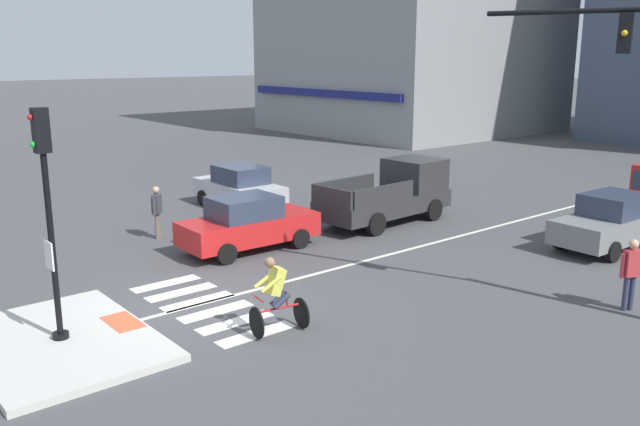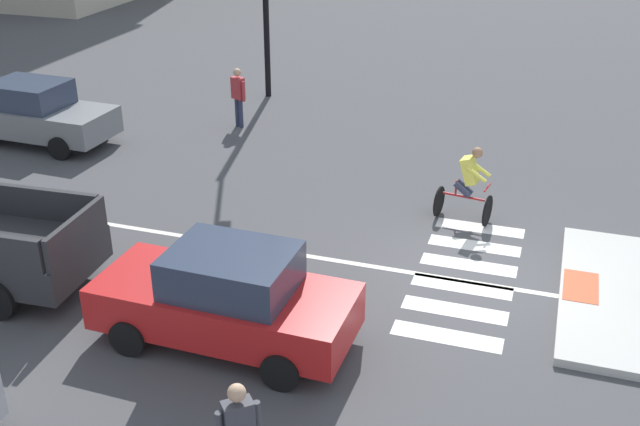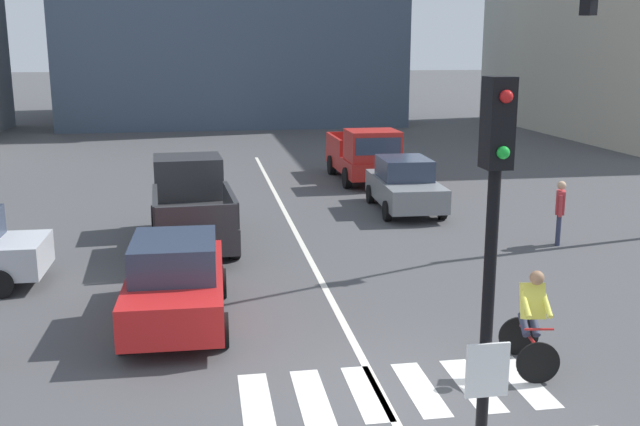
{
  "view_description": "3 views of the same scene",
  "coord_description": "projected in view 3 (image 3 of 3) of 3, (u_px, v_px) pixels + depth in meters",
  "views": [
    {
      "loc": [
        12.83,
        -6.98,
        5.66
      ],
      "look_at": [
        -1.0,
        4.43,
        1.4
      ],
      "focal_mm": 37.4,
      "sensor_mm": 36.0,
      "label": 1
    },
    {
      "loc": [
        -12.42,
        -1.04,
        7.2
      ],
      "look_at": [
        -1.07,
        2.68,
        1.4
      ],
      "focal_mm": 42.91,
      "sensor_mm": 36.0,
      "label": 2
    },
    {
      "loc": [
        -2.68,
        -9.42,
        4.97
      ],
      "look_at": [
        -0.25,
        5.42,
        1.55
      ],
      "focal_mm": 40.88,
      "sensor_mm": 36.0,
      "label": 3
    }
  ],
  "objects": [
    {
      "name": "signal_pole",
      "position": [
        490.0,
        269.0,
        6.95
      ],
      "size": [
        0.44,
        0.38,
        4.57
      ],
      "color": "black",
      "rests_on": "traffic_island"
    },
    {
      "name": "car_red_westbound_near",
      "position": [
        176.0,
        281.0,
        13.28
      ],
      "size": [
        1.91,
        4.13,
        1.64
      ],
      "color": "red",
      "rests_on": "ground"
    },
    {
      "name": "crosswalk_stripe_b",
      "position": [
        312.0,
        397.0,
        10.6
      ],
      "size": [
        0.44,
        1.8,
        0.01
      ],
      "primitive_type": "cube",
      "color": "silver",
      "rests_on": "ground"
    },
    {
      "name": "crosswalk_stripe_a",
      "position": [
        256.0,
        401.0,
        10.47
      ],
      "size": [
        0.44,
        1.8,
        0.01
      ],
      "primitive_type": "cube",
      "color": "silver",
      "rests_on": "ground"
    },
    {
      "name": "pickup_truck_red_eastbound_distant",
      "position": [
        365.0,
        156.0,
        27.32
      ],
      "size": [
        2.11,
        5.12,
        2.08
      ],
      "color": "red",
      "rests_on": "ground"
    },
    {
      "name": "crosswalk_stripe_c",
      "position": [
        367.0,
        393.0,
        10.72
      ],
      "size": [
        0.44,
        1.8,
        0.01
      ],
      "primitive_type": "cube",
      "color": "silver",
      "rests_on": "ground"
    },
    {
      "name": "crosswalk_stripe_f",
      "position": [
        523.0,
        381.0,
        11.11
      ],
      "size": [
        0.44,
        1.8,
        0.01
      ],
      "primitive_type": "cube",
      "color": "silver",
      "rests_on": "ground"
    },
    {
      "name": "car_grey_eastbound_far",
      "position": [
        405.0,
        185.0,
        22.55
      ],
      "size": [
        1.95,
        4.16,
        1.64
      ],
      "color": "slate",
      "rests_on": "ground"
    },
    {
      "name": "pedestrian_waiting_far_side",
      "position": [
        560.0,
        208.0,
        18.56
      ],
      "size": [
        0.36,
        0.5,
        1.67
      ],
      "color": "#2D334C",
      "rests_on": "ground"
    },
    {
      "name": "crosswalk_stripe_e",
      "position": [
        472.0,
        385.0,
        10.98
      ],
      "size": [
        0.44,
        1.8,
        0.01
      ],
      "primitive_type": "cube",
      "color": "silver",
      "rests_on": "ground"
    },
    {
      "name": "ground_plane",
      "position": [
        397.0,
        397.0,
        10.59
      ],
      "size": [
        300.0,
        300.0,
        0.0
      ],
      "primitive_type": "plane",
      "color": "#474749"
    },
    {
      "name": "crosswalk_stripe_d",
      "position": [
        420.0,
        389.0,
        10.85
      ],
      "size": [
        0.44,
        1.8,
        0.01
      ],
      "primitive_type": "cube",
      "color": "silver",
      "rests_on": "ground"
    },
    {
      "name": "cyclist",
      "position": [
        531.0,
        318.0,
        11.29
      ],
      "size": [
        0.82,
        1.18,
        1.68
      ],
      "color": "black",
      "rests_on": "ground"
    },
    {
      "name": "lane_centre_line",
      "position": [
        295.0,
        231.0,
        20.18
      ],
      "size": [
        0.14,
        28.0,
        0.01
      ],
      "primitive_type": "cube",
      "color": "silver",
      "rests_on": "ground"
    },
    {
      "name": "pickup_truck_charcoal_westbound_far",
      "position": [
        191.0,
        205.0,
        18.94
      ],
      "size": [
        2.28,
        5.2,
        2.08
      ],
      "color": "#2D2D30",
      "rests_on": "ground"
    }
  ]
}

